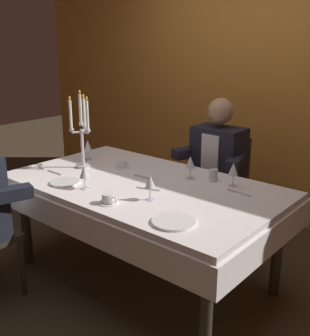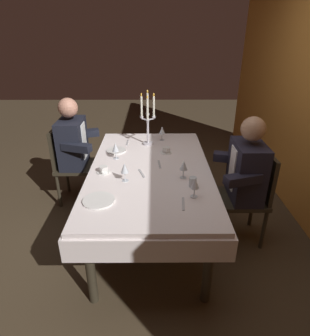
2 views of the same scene
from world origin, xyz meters
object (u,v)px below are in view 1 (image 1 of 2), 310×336
Objects in this scene: candelabra at (82,134)px; wine_glass_1 at (233,170)px; dining_table at (143,199)px; dinner_plate_1 at (174,222)px; dinner_plate_0 at (65,182)px; coffee_cup_1 at (123,164)px; wine_glass_3 at (88,146)px; wine_glass_4 at (190,163)px; water_tumbler_0 at (213,175)px; coffee_cup_0 at (108,199)px; wine_glass_0 at (150,182)px; wine_glass_2 at (84,172)px; seated_diner_1 at (219,158)px.

candelabra is 1.17m from wine_glass_1.
dinner_plate_1 reaches higher than dining_table.
dinner_plate_0 is 1.54× the size of coffee_cup_1.
candelabra is 1.24m from dinner_plate_1.
wine_glass_1 is 1.25m from wine_glass_3.
dinner_plate_1 is 0.77m from wine_glass_4.
water_tumbler_0 reaches higher than dinner_plate_0.
dinner_plate_0 is 0.50m from coffee_cup_0.
wine_glass_0 is 0.48m from wine_glass_2.
water_tumbler_0 is 0.07× the size of seated_diner_1.
dining_table is 11.83× the size of wine_glass_3.
seated_diner_1 reaches higher than wine_glass_3.
wine_glass_1 is 0.87m from coffee_cup_0.
wine_glass_3 is 1.00× the size of wine_glass_4.
wine_glass_4 is 1.95× the size of water_tumbler_0.
wine_glass_3 is (-0.97, 0.34, 0.00)m from wine_glass_0.
wine_glass_0 reaches higher than dinner_plate_0.
wine_glass_3 is 1.24× the size of coffee_cup_1.
dinner_plate_1 is 0.47m from coffee_cup_0.
wine_glass_1 reaches higher than coffee_cup_1.
water_tumbler_0 reaches higher than coffee_cup_0.
wine_glass_0 is 1.00× the size of wine_glass_4.
candelabra reaches higher than water_tumbler_0.
dinner_plate_1 is 1.83× the size of coffee_cup_1.
dinner_plate_0 is at bearing 178.80° from dinner_plate_1.
water_tumbler_0 is at bearing 43.38° from dinner_plate_0.
coffee_cup_0 is at bearing -33.84° from wine_glass_3.
candelabra is at bearing 120.45° from dinner_plate_0.
dinner_plate_0 is at bearing -94.78° from coffee_cup_1.
wine_glass_0 reaches higher than coffee_cup_1.
dining_table is at bearing -134.86° from water_tumbler_0.
wine_glass_3 is at bearing 160.75° from wine_glass_0.
dinner_plate_1 is (1.16, -0.35, -0.26)m from candelabra.
dining_table is 0.40m from wine_glass_0.
coffee_cup_1 is (-0.36, 0.16, 0.15)m from dining_table.
wine_glass_2 is at bearing -42.58° from wine_glass_3.
wine_glass_4 is 0.13× the size of seated_diner_1.
wine_glass_4 is at bearing 119.14° from dinner_plate_1.
wine_glass_4 is at bearing 9.74° from wine_glass_3.
candelabra is 0.46m from dinner_plate_0.
candelabra reaches higher than coffee_cup_1.
wine_glass_1 is at bearing 9.79° from wine_glass_3.
candelabra is at bearing 167.99° from wine_glass_0.
seated_diner_1 is (0.78, 0.75, -0.12)m from wine_glass_3.
coffee_cup_0 is 0.11× the size of seated_diner_1.
wine_glass_1 is 0.17m from water_tumbler_0.
dinner_plate_0 is at bearing -110.35° from seated_diner_1.
wine_glass_1 is at bearing 94.63° from dinner_plate_1.
water_tumbler_0 is at bearing 50.81° from wine_glass_2.
candelabra reaches higher than wine_glass_1.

